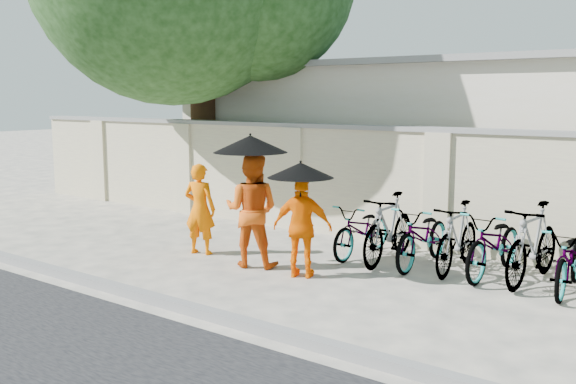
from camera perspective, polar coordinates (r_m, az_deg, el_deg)
The scene contains 16 objects.
ground at distance 9.75m, azimuth -5.53°, elevation -6.96°, with size 80.00×80.00×0.00m, color beige.
kerb at distance 8.60m, azimuth -13.26°, elevation -8.84°, with size 40.00×0.16×0.12m, color slate.
compound_wall at distance 11.57m, azimuth 8.87°, elevation 0.48°, with size 20.00×0.30×2.00m, color beige.
building_behind at distance 14.63m, azimuth 19.45°, elevation 4.12°, with size 14.00×6.00×3.20m, color beige.
monk_left at distance 10.67m, azimuth -7.83°, elevation -1.50°, with size 0.55×0.36×1.51m, color #F86B00.
monk_center at distance 9.79m, azimuth -3.24°, elevation -1.61°, with size 0.85×0.66×1.75m, color #D8510E.
parasol_center at distance 9.57m, azimuth -3.37°, elevation 4.29°, with size 1.12×1.12×1.03m.
monk_right at distance 9.19m, azimuth 1.30°, elevation -3.15°, with size 0.86×0.36×1.47m, color #FF6B00.
parasol_right at distance 8.99m, azimuth 1.12°, elevation 1.95°, with size 0.94×0.94×0.84m.
bike_0 at distance 10.53m, azimuth 6.64°, elevation -3.37°, with size 0.58×1.66×0.87m, color slate.
bike_1 at distance 10.16m, azimuth 8.95°, elevation -3.22°, with size 0.51×1.82×1.09m, color slate.
bike_2 at distance 10.05m, azimuth 11.95°, elevation -3.84°, with size 0.63×1.81×0.95m, color slate.
bike_3 at distance 9.85m, azimuth 14.82°, elevation -3.93°, with size 0.49×1.73×1.04m, color slate.
bike_4 at distance 9.75m, azimuth 17.92°, elevation -4.37°, with size 0.65×1.86×0.98m, color slate.
bike_5 at distance 9.56m, azimuth 20.93°, elevation -4.31°, with size 0.53×1.88×1.13m, color slate.
bike_6 at distance 9.33m, azimuth 23.82°, elevation -5.52°, with size 0.59×1.70×0.90m, color slate.
Camera 1 is at (6.34, -6.93, 2.58)m, focal length 40.00 mm.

